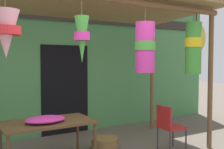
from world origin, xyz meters
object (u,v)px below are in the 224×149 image
at_px(display_table, 48,125).
at_px(wicker_basket_by_table, 105,144).
at_px(folding_chair, 168,124).
at_px(flower_heap_on_table, 46,119).

distance_m(display_table, wicker_basket_by_table, 1.21).
relative_size(display_table, folding_chair, 1.69).
distance_m(flower_heap_on_table, wicker_basket_by_table, 1.31).
bearing_deg(wicker_basket_by_table, flower_heap_on_table, -171.25).
height_order(display_table, wicker_basket_by_table, display_table).
relative_size(display_table, flower_heap_on_table, 2.30).
distance_m(display_table, flower_heap_on_table, 0.15).
xyz_separation_m(folding_chair, wicker_basket_by_table, (-0.97, 0.62, -0.38)).
xyz_separation_m(display_table, flower_heap_on_table, (-0.05, -0.08, 0.12)).
bearing_deg(wicker_basket_by_table, folding_chair, -32.73).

